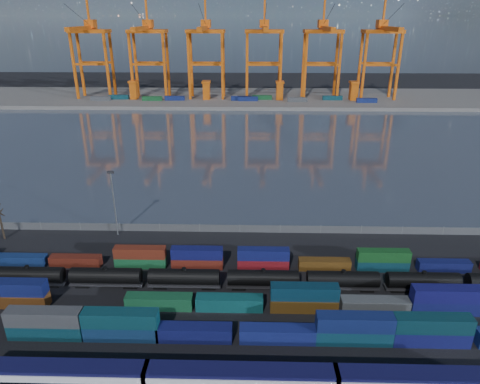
{
  "coord_description": "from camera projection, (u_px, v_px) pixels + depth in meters",
  "views": [
    {
      "loc": [
        2.45,
        -66.48,
        49.86
      ],
      "look_at": [
        0.0,
        30.0,
        10.0
      ],
      "focal_mm": 32.0,
      "sensor_mm": 36.0,
      "label": 1
    }
  ],
  "objects": [
    {
      "name": "waterfront_fence",
      "position": [
        240.0,
        229.0,
        106.01
      ],
      "size": [
        160.12,
        0.12,
        2.2
      ],
      "color": "#595B5E",
      "rests_on": "ground"
    },
    {
      "name": "yard_light_mast",
      "position": [
        114.0,
        200.0,
        101.7
      ],
      "size": [
        1.6,
        0.4,
        16.6
      ],
      "color": "slate",
      "rests_on": "ground"
    },
    {
      "name": "quay_containers",
      "position": [
        229.0,
        98.0,
        260.12
      ],
      "size": [
        172.58,
        10.99,
        2.6
      ],
      "color": "navy",
      "rests_on": "far_quay"
    },
    {
      "name": "ground",
      "position": [
        236.0,
        302.0,
        80.52
      ],
      "size": [
        700.0,
        700.0,
        0.0
      ],
      "primitive_type": "plane",
      "color": "black",
      "rests_on": "ground"
    },
    {
      "name": "passenger_train",
      "position": [
        241.0,
        384.0,
        58.88
      ],
      "size": [
        78.69,
        3.3,
        5.65
      ],
      "color": "silver",
      "rests_on": "ground"
    },
    {
      "name": "bare_tree",
      "position": [
        1.0,
        222.0,
        101.57
      ],
      "size": [
        2.41,
        2.37,
        8.94
      ],
      "color": "black",
      "rests_on": "ground"
    },
    {
      "name": "container_row_north",
      "position": [
        237.0,
        260.0,
        90.6
      ],
      "size": [
        140.82,
        2.21,
        4.72
      ],
      "color": "navy",
      "rests_on": "ground"
    },
    {
      "name": "far_quay",
      "position": [
        247.0,
        98.0,
        274.17
      ],
      "size": [
        700.0,
        70.0,
        2.0
      ],
      "primitive_type": "cube",
      "color": "#514F4C",
      "rests_on": "ground"
    },
    {
      "name": "harbor_water",
      "position": [
        245.0,
        145.0,
        177.53
      ],
      "size": [
        700.0,
        700.0,
        0.0
      ],
      "primitive_type": "plane",
      "color": "#343D4C",
      "rests_on": "ground"
    },
    {
      "name": "tanker_string",
      "position": [
        224.0,
        278.0,
        83.81
      ],
      "size": [
        122.85,
        3.08,
        4.41
      ],
      "color": "black",
      "rests_on": "ground"
    },
    {
      "name": "straddle_carriers",
      "position": [
        243.0,
        90.0,
        262.39
      ],
      "size": [
        140.0,
        7.0,
        11.1
      ],
      "color": "#D7580F",
      "rests_on": "far_quay"
    },
    {
      "name": "container_row_mid",
      "position": [
        271.0,
        300.0,
        77.66
      ],
      "size": [
        142.17,
        2.49,
        5.31
      ],
      "color": "#3A3B3F",
      "rests_on": "ground"
    },
    {
      "name": "container_row_south",
      "position": [
        261.0,
        329.0,
        70.09
      ],
      "size": [
        141.23,
        2.54,
        5.4
      ],
      "color": "#404245",
      "rests_on": "ground"
    },
    {
      "name": "gantry_cranes",
      "position": [
        235.0,
        40.0,
        254.67
      ],
      "size": [
        197.98,
        44.12,
        59.74
      ],
      "color": "#D7580F",
      "rests_on": "ground"
    }
  ]
}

